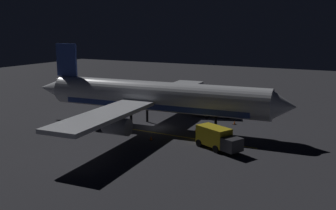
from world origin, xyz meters
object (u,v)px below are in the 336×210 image
(airliner, at_px, (152,97))
(ground_crew_worker, at_px, (205,139))
(traffic_cone_near_left, at_px, (196,130))
(baggage_truck, at_px, (217,139))
(catering_truck, at_px, (213,110))
(traffic_cone_near_right, at_px, (151,138))
(traffic_cone_under_wing, at_px, (235,123))

(airliner, xyz_separation_m, ground_crew_worker, (4.68, 10.19, -3.51))
(airliner, relative_size, traffic_cone_near_left, 72.74)
(baggage_truck, height_order, catering_truck, baggage_truck)
(airliner, height_order, traffic_cone_near_right, airliner)
(catering_truck, xyz_separation_m, traffic_cone_under_wing, (3.09, 4.61, -0.92))
(baggage_truck, xyz_separation_m, traffic_cone_near_left, (-6.08, -5.33, -1.08))
(baggage_truck, relative_size, traffic_cone_near_left, 11.40)
(traffic_cone_near_right, distance_m, traffic_cone_under_wing, 14.48)
(baggage_truck, relative_size, ground_crew_worker, 3.60)
(catering_truck, relative_size, traffic_cone_under_wing, 12.28)
(traffic_cone_near_right, height_order, traffic_cone_under_wing, same)
(baggage_truck, height_order, traffic_cone_near_right, baggage_truck)
(traffic_cone_near_right, bearing_deg, airliner, -150.86)
(airliner, bearing_deg, baggage_truck, 66.09)
(traffic_cone_near_left, height_order, traffic_cone_near_right, same)
(airliner, xyz_separation_m, traffic_cone_near_left, (-0.76, 6.65, -4.14))
(airliner, relative_size, traffic_cone_near_right, 72.74)
(baggage_truck, height_order, traffic_cone_under_wing, baggage_truck)
(baggage_truck, xyz_separation_m, catering_truck, (-15.42, -6.43, -0.16))
(catering_truck, distance_m, traffic_cone_near_right, 15.98)
(traffic_cone_near_right, relative_size, traffic_cone_under_wing, 1.00)
(traffic_cone_near_left, relative_size, traffic_cone_near_right, 1.00)
(ground_crew_worker, height_order, traffic_cone_near_right, ground_crew_worker)
(ground_crew_worker, xyz_separation_m, traffic_cone_near_right, (0.99, -7.03, -0.64))
(traffic_cone_near_left, distance_m, traffic_cone_near_right, 7.32)
(airliner, distance_m, traffic_cone_near_right, 7.70)
(traffic_cone_under_wing, bearing_deg, baggage_truck, 8.42)
(airliner, distance_m, catering_truck, 11.97)
(catering_truck, bearing_deg, airliner, -28.76)
(ground_crew_worker, bearing_deg, baggage_truck, 70.53)
(traffic_cone_under_wing, bearing_deg, ground_crew_worker, 0.19)
(baggage_truck, bearing_deg, traffic_cone_near_right, -87.68)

